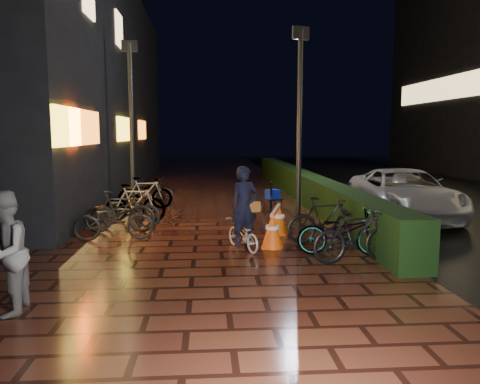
{
  "coord_description": "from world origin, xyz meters",
  "views": [
    {
      "loc": [
        -0.28,
        -9.49,
        2.46
      ],
      "look_at": [
        0.48,
        1.21,
        1.1
      ],
      "focal_mm": 35.0,
      "sensor_mm": 36.0,
      "label": 1
    }
  ],
  "objects": [
    {
      "name": "ground",
      "position": [
        0.0,
        0.0,
        0.0
      ],
      "size": [
        80.0,
        80.0,
        0.0
      ],
      "primitive_type": "plane",
      "color": "#381911",
      "rests_on": "ground"
    },
    {
      "name": "hedge",
      "position": [
        3.3,
        8.0,
        0.5
      ],
      "size": [
        0.7,
        20.0,
        1.0
      ],
      "primitive_type": "cube",
      "color": "black",
      "rests_on": "ground"
    },
    {
      "name": "bystander_person",
      "position": [
        -3.02,
        -3.15,
        0.85
      ],
      "size": [
        0.71,
        0.88,
        1.7
      ],
      "primitive_type": "imported",
      "rotation": [
        0.0,
        0.0,
        -1.49
      ],
      "color": "#575759",
      "rests_on": "ground"
    },
    {
      "name": "lamp_post_sf",
      "position": [
        -2.71,
        6.02,
        2.96
      ],
      "size": [
        0.52,
        0.17,
        5.38
      ],
      "color": "black",
      "rests_on": "ground"
    },
    {
      "name": "cart_assembly",
      "position": [
        1.76,
        4.92,
        0.51
      ],
      "size": [
        0.66,
        0.72,
        1.0
      ],
      "color": "black",
      "rests_on": "ground"
    },
    {
      "name": "traffic_barrier",
      "position": [
        1.28,
        0.96,
        0.38
      ],
      "size": [
        0.85,
        1.86,
        0.75
      ],
      "color": "#FF540D",
      "rests_on": "ground"
    },
    {
      "name": "parked_bikes_storefront",
      "position": [
        -2.36,
        3.6,
        0.49
      ],
      "size": [
        1.97,
        6.08,
        1.04
      ],
      "color": "black",
      "rests_on": "ground"
    },
    {
      "name": "parked_bikes_hedge",
      "position": [
        2.43,
        -0.26,
        0.5
      ],
      "size": [
        1.98,
        2.36,
        1.04
      ],
      "color": "black",
      "rests_on": "ground"
    },
    {
      "name": "lamp_post_hedge",
      "position": [
        2.35,
        3.76,
        2.96
      ],
      "size": [
        0.51,
        0.24,
        5.39
      ],
      "color": "black",
      "rests_on": "ground"
    },
    {
      "name": "van",
      "position": [
        5.41,
        3.58,
        0.71
      ],
      "size": [
        2.78,
        5.24,
        1.4
      ],
      "primitive_type": "imported",
      "rotation": [
        0.0,
        0.0,
        -0.09
      ],
      "color": "#AFAEB3",
      "rests_on": "ground"
    },
    {
      "name": "cyclist",
      "position": [
        0.48,
        0.12,
        0.66
      ],
      "size": [
        0.91,
        1.31,
        1.78
      ],
      "color": "silver",
      "rests_on": "ground"
    }
  ]
}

